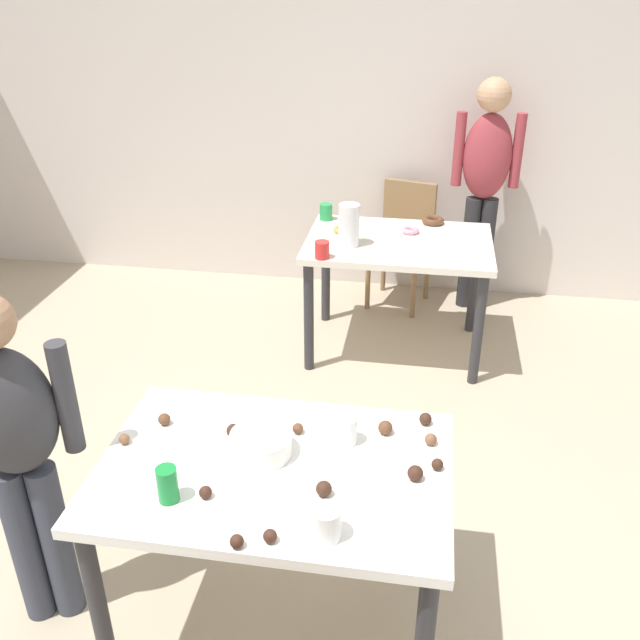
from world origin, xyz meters
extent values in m
plane|color=tan|center=(0.00, 0.00, 0.00)|extent=(6.40, 6.40, 0.00)
cube|color=silver|center=(0.00, 3.20, 1.30)|extent=(6.40, 0.10, 2.60)
cube|color=white|center=(0.06, -0.01, 0.73)|extent=(1.19, 0.79, 0.04)
cylinder|color=#2D2D33|center=(-0.48, -0.34, 0.35)|extent=(0.06, 0.06, 0.71)
cylinder|color=#2D2D33|center=(-0.48, 0.33, 0.35)|extent=(0.06, 0.06, 0.71)
cylinder|color=#2D2D33|center=(0.59, 0.33, 0.35)|extent=(0.06, 0.06, 0.71)
cube|color=silver|center=(0.34, 2.16, 0.73)|extent=(1.12, 0.78, 0.04)
cylinder|color=#2D2D33|center=(-0.15, 1.83, 0.35)|extent=(0.06, 0.06, 0.71)
cylinder|color=#2D2D33|center=(0.84, 1.83, 0.35)|extent=(0.06, 0.06, 0.71)
cylinder|color=#2D2D33|center=(-0.15, 2.49, 0.35)|extent=(0.06, 0.06, 0.71)
cylinder|color=#2D2D33|center=(0.84, 2.49, 0.35)|extent=(0.06, 0.06, 0.71)
cube|color=olive|center=(0.33, 2.83, 0.43)|extent=(0.49, 0.49, 0.04)
cube|color=olive|center=(0.37, 3.01, 0.66)|extent=(0.38, 0.14, 0.42)
cylinder|color=olive|center=(0.45, 2.62, 0.21)|extent=(0.04, 0.04, 0.41)
cylinder|color=olive|center=(0.12, 2.71, 0.21)|extent=(0.04, 0.04, 0.41)
cylinder|color=olive|center=(0.53, 2.95, 0.21)|extent=(0.04, 0.04, 0.41)
cylinder|color=olive|center=(0.20, 3.04, 0.21)|extent=(0.04, 0.04, 0.41)
cylinder|color=#383D4C|center=(-0.87, -0.12, 0.34)|extent=(0.11, 0.11, 0.69)
cylinder|color=#383D4C|center=(-0.76, -0.08, 0.34)|extent=(0.11, 0.11, 0.69)
ellipsoid|color=#333338|center=(-0.82, -0.10, 0.93)|extent=(0.37, 0.29, 0.49)
cylinder|color=#333338|center=(-0.64, -0.04, 0.97)|extent=(0.09, 0.09, 0.41)
cylinder|color=#28282D|center=(0.92, 2.89, 0.40)|extent=(0.11, 0.11, 0.81)
cylinder|color=#28282D|center=(0.81, 2.89, 0.40)|extent=(0.11, 0.11, 0.81)
ellipsoid|color=#9E3842|center=(0.87, 2.89, 1.10)|extent=(0.33, 0.21, 0.57)
sphere|color=tan|center=(0.87, 2.89, 1.49)|extent=(0.22, 0.22, 0.22)
cylinder|color=#9E3842|center=(1.06, 2.90, 1.14)|extent=(0.07, 0.07, 0.49)
cylinder|color=#9E3842|center=(0.68, 2.88, 1.14)|extent=(0.07, 0.07, 0.49)
cylinder|color=white|center=(0.00, 0.05, 0.79)|extent=(0.21, 0.21, 0.08)
cylinder|color=#198438|center=(-0.23, -0.22, 0.81)|extent=(0.07, 0.07, 0.12)
cube|color=silver|center=(-0.42, 0.27, 0.75)|extent=(0.17, 0.02, 0.01)
cylinder|color=white|center=(0.28, 0.16, 0.80)|extent=(0.08, 0.08, 0.10)
cylinder|color=white|center=(0.28, -0.30, 0.80)|extent=(0.09, 0.09, 0.10)
sphere|color=brown|center=(-0.49, 0.03, 0.77)|extent=(0.04, 0.04, 0.04)
sphere|color=#3D2319|center=(-0.12, 0.12, 0.78)|extent=(0.05, 0.05, 0.05)
sphere|color=brown|center=(-0.39, 0.16, 0.77)|extent=(0.04, 0.04, 0.04)
sphere|color=#3D2319|center=(0.53, 0.00, 0.78)|extent=(0.05, 0.05, 0.05)
sphere|color=#3D2319|center=(0.12, -0.34, 0.77)|extent=(0.04, 0.04, 0.04)
sphere|color=#3D2319|center=(0.55, 0.31, 0.77)|extent=(0.05, 0.05, 0.05)
sphere|color=#3D2319|center=(-0.12, -0.19, 0.77)|extent=(0.04, 0.04, 0.04)
sphere|color=#3D2319|center=(0.60, 0.06, 0.77)|extent=(0.04, 0.04, 0.04)
sphere|color=brown|center=(0.10, 0.18, 0.77)|extent=(0.04, 0.04, 0.04)
sphere|color=brown|center=(0.57, 0.19, 0.77)|extent=(0.04, 0.04, 0.04)
sphere|color=brown|center=(0.41, 0.23, 0.78)|extent=(0.05, 0.05, 0.05)
sphere|color=#3D2319|center=(0.24, -0.12, 0.78)|extent=(0.05, 0.05, 0.05)
sphere|color=#3D2319|center=(0.03, -0.38, 0.77)|extent=(0.04, 0.04, 0.04)
cylinder|color=white|center=(0.05, 2.03, 0.88)|extent=(0.12, 0.12, 0.25)
cylinder|color=red|center=(-0.07, 1.81, 0.80)|extent=(0.08, 0.08, 0.10)
cylinder|color=green|center=(-0.15, 2.46, 0.80)|extent=(0.08, 0.08, 0.11)
torus|color=gold|center=(-0.02, 2.24, 0.77)|extent=(0.11, 0.11, 0.03)
torus|color=pink|center=(0.40, 2.30, 0.77)|extent=(0.11, 0.11, 0.03)
torus|color=brown|center=(0.54, 2.49, 0.77)|extent=(0.14, 0.14, 0.04)
camera|label=1|loc=(0.50, -1.78, 2.26)|focal=38.81mm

